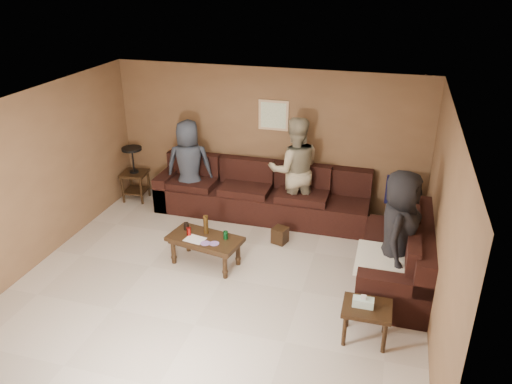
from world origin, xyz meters
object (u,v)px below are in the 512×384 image
waste_bin (280,235)px  person_left (189,166)px  end_table_left (134,173)px  person_right (398,233)px  side_table_right (366,311)px  coffee_table (205,241)px  person_middle (294,170)px  sectional_sofa (301,217)px

waste_bin → person_left: (-1.82, 0.75, 0.69)m
end_table_left → person_right: bearing=-19.1°
side_table_right → waste_bin: side_table_right is taller
coffee_table → waste_bin: (0.91, 0.90, -0.25)m
person_right → side_table_right: bearing=175.2°
person_middle → waste_bin: bearing=68.8°
end_table_left → coffee_table: bearing=-40.1°
end_table_left → waste_bin: end_table_left is taller
coffee_table → person_middle: person_middle is taller
coffee_table → sectional_sofa: bearing=45.8°
sectional_sofa → waste_bin: size_ratio=17.99×
coffee_table → side_table_right: size_ratio=1.88×
side_table_right → waste_bin: (-1.47, 1.92, -0.27)m
waste_bin → sectional_sofa: bearing=49.8°
side_table_right → person_right: 1.24m
coffee_table → side_table_right: (2.38, -1.02, 0.02)m
sectional_sofa → waste_bin: 0.46m
sectional_sofa → person_left: (-2.09, 0.44, 0.50)m
side_table_right → person_left: person_left is taller
end_table_left → person_right: 5.00m
side_table_right → person_middle: 3.16m
end_table_left → person_left: bearing=-4.0°
coffee_table → person_middle: size_ratio=0.63×
sectional_sofa → coffee_table: sectional_sofa is taller
coffee_table → end_table_left: bearing=139.9°
sectional_sofa → end_table_left: (-3.23, 0.52, 0.21)m
person_left → end_table_left: bearing=-20.8°
sectional_sofa → side_table_right: (1.20, -2.23, 0.08)m
end_table_left → person_right: person_right is taller
person_left → person_right: size_ratio=0.95×
end_table_left → person_left: size_ratio=0.62×
person_middle → sectional_sofa: bearing=94.6°
person_right → sectional_sofa: bearing=62.5°
coffee_table → person_left: size_ratio=0.70×
sectional_sofa → coffee_table: bearing=-134.2°
end_table_left → person_middle: bearing=0.4°
coffee_table → person_left: person_left is taller
person_left → person_middle: 1.86m
sectional_sofa → waste_bin: (-0.27, -0.32, -0.20)m
sectional_sofa → end_table_left: size_ratio=4.54×
person_right → person_left: bearing=75.9°
waste_bin → person_middle: 1.16m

